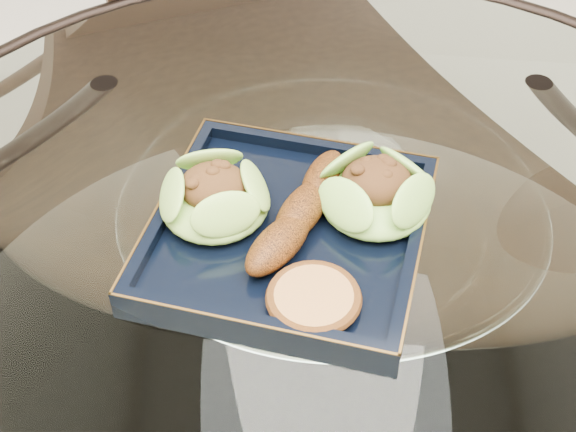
{
  "coord_description": "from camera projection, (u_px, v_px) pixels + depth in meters",
  "views": [
    {
      "loc": [
        -0.05,
        -0.58,
        1.36
      ],
      "look_at": [
        -0.04,
        -0.01,
        0.8
      ],
      "focal_mm": 50.0,
      "sensor_mm": 36.0,
      "label": 1
    }
  ],
  "objects": [
    {
      "name": "roasted_plantain",
      "position": [
        301.0,
        211.0,
        0.81
      ],
      "size": [
        0.12,
        0.18,
        0.04
      ],
      "primitive_type": "ellipsoid",
      "rotation": [
        0.0,
        0.0,
        1.1
      ],
      "color": "#642E0A",
      "rests_on": "navy_plate"
    },
    {
      "name": "lettuce_wrap_left",
      "position": [
        215.0,
        200.0,
        0.81
      ],
      "size": [
        0.13,
        0.13,
        0.04
      ],
      "primitive_type": "ellipsoid",
      "rotation": [
        0.0,
        0.0,
        -0.18
      ],
      "color": "olive",
      "rests_on": "navy_plate"
    },
    {
      "name": "navy_plate",
      "position": [
        288.0,
        237.0,
        0.82
      ],
      "size": [
        0.33,
        0.33,
        0.02
      ],
      "primitive_type": "cube",
      "rotation": [
        0.0,
        0.0,
        -0.26
      ],
      "color": "black",
      "rests_on": "dining_table"
    },
    {
      "name": "crumb_patty",
      "position": [
        314.0,
        299.0,
        0.74
      ],
      "size": [
        0.1,
        0.1,
        0.01
      ],
      "primitive_type": "cylinder",
      "rotation": [
        0.0,
        0.0,
        0.35
      ],
      "color": "#C67A42",
      "rests_on": "navy_plate"
    },
    {
      "name": "dining_chair",
      "position": [
        258.0,
        134.0,
        1.33
      ],
      "size": [
        0.52,
        0.52,
        0.94
      ],
      "rotation": [
        0.0,
        0.0,
        0.35
      ],
      "color": "black",
      "rests_on": "ground"
    },
    {
      "name": "lettuce_wrap_right",
      "position": [
        376.0,
        195.0,
        0.82
      ],
      "size": [
        0.15,
        0.15,
        0.04
      ],
      "primitive_type": "ellipsoid",
      "rotation": [
        0.0,
        0.0,
        0.36
      ],
      "color": "#62992C",
      "rests_on": "navy_plate"
    },
    {
      "name": "dining_table",
      "position": [
        325.0,
        333.0,
        0.95
      ],
      "size": [
        1.13,
        1.13,
        0.77
      ],
      "color": "white",
      "rests_on": "ground"
    }
  ]
}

